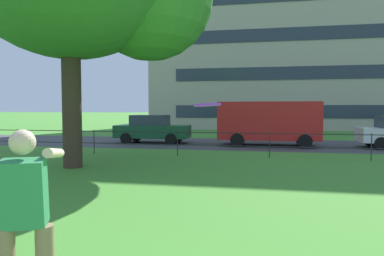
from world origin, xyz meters
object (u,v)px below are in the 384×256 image
frisbee (207,105)px  car_dark_green_left (152,129)px  person_thrower (25,220)px  panel_van_center (269,121)px  apartment_building_background (326,26)px

frisbee → car_dark_green_left: frisbee is taller
person_thrower → frisbee: bearing=27.3°
person_thrower → panel_van_center: panel_van_center is taller
person_thrower → panel_van_center: (2.48, 15.51, 0.33)m
panel_van_center → frisbee: bearing=-93.8°
panel_van_center → apartment_building_background: 21.11m
panel_van_center → car_dark_green_left: bearing=177.6°
person_thrower → apartment_building_background: (8.29, 33.85, 9.01)m
person_thrower → car_dark_green_left: 16.22m
person_thrower → panel_van_center: 15.71m
frisbee → car_dark_green_left: (-5.29, 14.99, -1.17)m
panel_van_center → apartment_building_background: apartment_building_background is taller
person_thrower → frisbee: size_ratio=4.92×
person_thrower → apartment_building_background: bearing=76.2°
person_thrower → apartment_building_background: 36.00m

